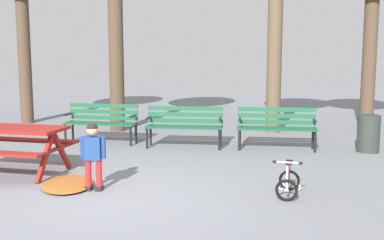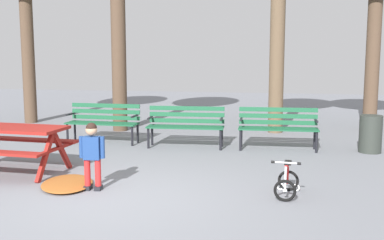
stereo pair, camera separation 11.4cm
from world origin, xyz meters
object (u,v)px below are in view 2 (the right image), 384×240
Objects in this scene: kids_bicycle at (287,182)px; child_standing at (92,151)px; trash_bin at (370,134)px; park_bench_far_left at (104,120)px; picnic_table at (11,137)px; park_bench_right at (278,125)px; park_bench_left at (186,123)px.

child_standing is at bearing -175.15° from kids_bicycle.
trash_bin is at bearing 38.89° from child_standing.
park_bench_far_left is 1.64× the size of child_standing.
picnic_table reaches higher than kids_bicycle.
picnic_table is 6.73m from trash_bin.
park_bench_left is at bearing -175.99° from park_bench_right.
child_standing is 1.68× the size of kids_bicycle.
park_bench_far_left is 2.17× the size of trash_bin.
park_bench_right is 2.77× the size of kids_bicycle.
child_standing is 2.78m from kids_bicycle.
child_standing is (1.72, -0.70, -0.02)m from picnic_table.
child_standing is at bearing -22.24° from picnic_table.
trash_bin reaches higher than kids_bicycle.
park_bench_right reaches higher than picnic_table.
park_bench_right reaches higher than trash_bin.
park_bench_far_left is at bearing 179.50° from park_bench_right.
park_bench_left is 3.76m from kids_bicycle.
kids_bicycle is at bearing -6.02° from picnic_table.
park_bench_far_left is 3.79m from park_bench_right.
picnic_table is 3.21× the size of kids_bicycle.
park_bench_far_left reaches higher than trash_bin.
picnic_table is at bearing -147.05° from park_bench_right.
park_bench_far_left is at bearing 140.42° from kids_bicycle.
park_bench_far_left and park_bench_right have the same top height.
park_bench_far_left and park_bench_left have the same top height.
park_bench_left is 3.42m from child_standing.
picnic_table is 1.16× the size of park_bench_far_left.
trash_bin is (1.81, 0.05, -0.14)m from park_bench_right.
kids_bicycle is (0.18, -3.25, -0.31)m from park_bench_right.
child_standing reaches higher than picnic_table.
kids_bicycle is at bearing -86.82° from park_bench_right.
park_bench_far_left is 0.99× the size of park_bench_right.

